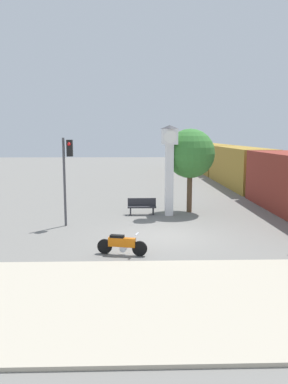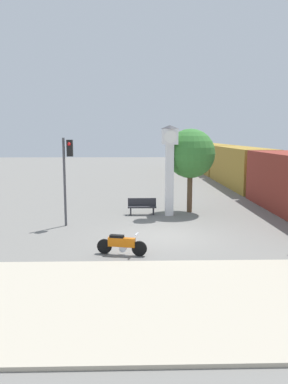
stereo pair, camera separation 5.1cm
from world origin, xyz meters
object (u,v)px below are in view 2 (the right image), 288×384
freight_train (240,166)px  motorcycle (122,244)px  clock_tower (170,157)px  traffic_light (67,166)px  street_tree (190,154)px  bench (142,206)px

freight_train → motorcycle: bearing=-117.0°
motorcycle → clock_tower: bearing=84.1°
clock_tower → traffic_light: (-5.21, -2.34, -0.29)m
street_tree → motorcycle: bearing=-115.4°
traffic_light → street_tree: 7.22m
motorcycle → traffic_light: (-2.77, 4.65, 2.57)m
traffic_light → bench: traffic_light is taller
clock_tower → bench: bearing=172.6°
motorcycle → bench: 7.24m
clock_tower → bench: (-1.52, 0.20, -2.78)m
motorcycle → traffic_light: bearing=134.2°
motorcycle → street_tree: street_tree is taller
clock_tower → street_tree: (1.27, 0.83, 0.13)m
bench → traffic_light: bearing=-145.6°
motorcycle → traffic_light: traffic_light is taller
freight_train → street_tree: 13.11m
clock_tower → street_tree: 1.52m
clock_tower → freight_train: clock_tower is taller
traffic_light → street_tree: street_tree is taller
motorcycle → clock_tower: 7.93m
bench → street_tree: bearing=12.8°
freight_train → traffic_light: (-12.62, -14.63, 1.27)m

